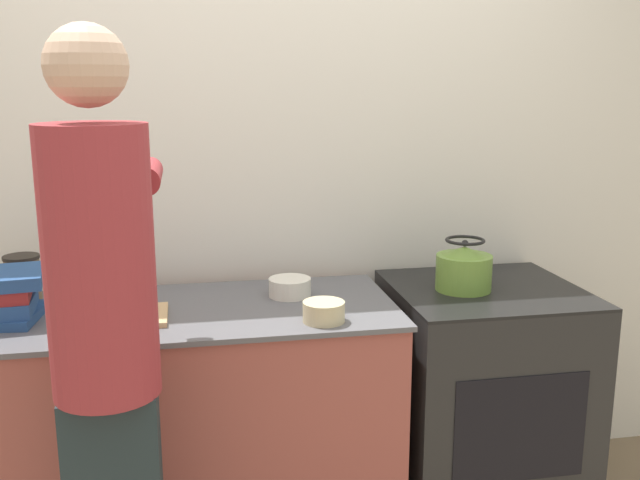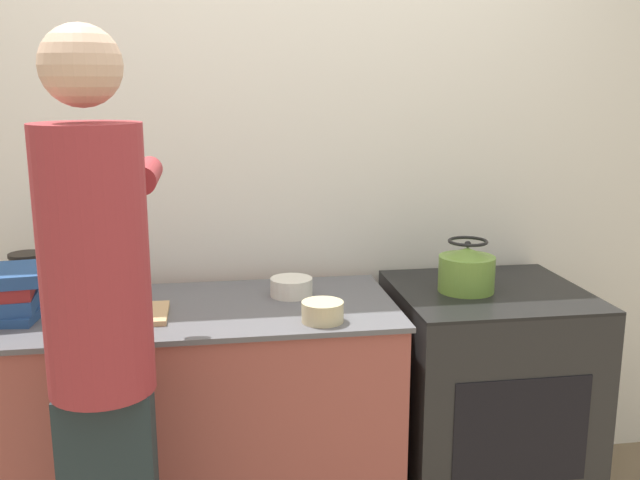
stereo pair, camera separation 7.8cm
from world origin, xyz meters
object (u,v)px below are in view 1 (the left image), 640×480
kettle (464,268)px  bowl_prep (324,312)px  oven (481,399)px  cutting_board (124,317)px  person (105,339)px  canister_jar (23,278)px  knife (115,314)px

kettle → bowl_prep: bearing=-158.4°
oven → kettle: (-0.10, -0.01, 0.54)m
bowl_prep → cutting_board: bearing=167.4°
oven → person: (-1.34, -0.57, 0.55)m
cutting_board → kettle: (1.23, 0.08, 0.08)m
bowl_prep → oven: bearing=19.1°
canister_jar → cutting_board: bearing=-37.9°
oven → canister_jar: (-1.71, 0.20, 0.53)m
kettle → bowl_prep: size_ratio=1.49×
oven → cutting_board: (-1.33, -0.09, 0.45)m
knife → kettle: 1.27m
oven → kettle: size_ratio=4.36×
cutting_board → kettle: 1.24m
oven → knife: 1.45m
kettle → knife: bearing=-176.1°
oven → canister_jar: 1.80m
knife → canister_jar: (-0.34, 0.29, 0.06)m
kettle → bowl_prep: (-0.58, -0.23, -0.06)m
knife → kettle: kettle is taller
kettle → cutting_board: bearing=-176.1°
kettle → canister_jar: bearing=172.7°
kettle → canister_jar: kettle is taller
knife → canister_jar: size_ratio=1.18×
oven → bowl_prep: bowl_prep is taller
person → cutting_board: (0.01, 0.48, -0.10)m
cutting_board → canister_jar: bearing=142.1°
person → kettle: bearing=24.6°
cutting_board → bowl_prep: (0.65, -0.15, 0.03)m
oven → bowl_prep: 0.87m
knife → oven: bearing=15.2°
canister_jar → knife: bearing=-40.5°
cutting_board → bowl_prep: bowl_prep is taller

